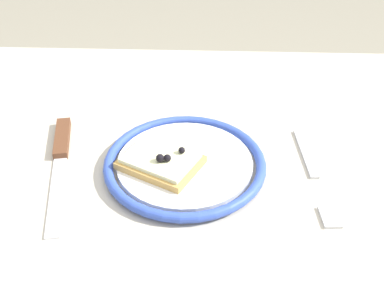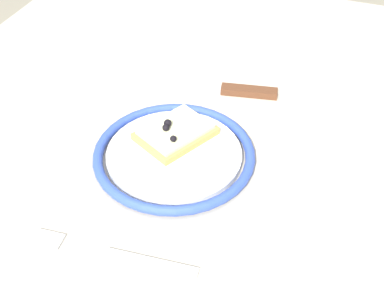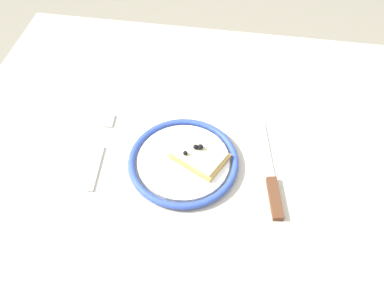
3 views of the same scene
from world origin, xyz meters
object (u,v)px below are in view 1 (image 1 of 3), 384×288
object	(u,v)px
plate	(185,164)
knife	(61,152)
dining_table	(156,235)
pizza_slice_near	(161,161)
fork	(314,175)

from	to	relation	value
plate	knife	distance (m)	0.18
dining_table	pizza_slice_near	xyz separation A→B (m)	(-0.01, -0.04, 0.10)
dining_table	fork	bearing A→B (deg)	-169.63
fork	knife	bearing A→B (deg)	-5.24
plate	fork	distance (m)	0.18
dining_table	pizza_slice_near	size ratio (longest dim) A/B	8.71
knife	fork	world-z (taller)	knife
plate	pizza_slice_near	size ratio (longest dim) A/B	1.78
pizza_slice_near	fork	size ratio (longest dim) A/B	0.62
pizza_slice_near	knife	world-z (taller)	pizza_slice_near
plate	fork	xyz separation A→B (m)	(-0.18, 0.01, -0.01)
knife	fork	distance (m)	0.36
dining_table	fork	xyz separation A→B (m)	(-0.22, -0.04, 0.08)
dining_table	fork	size ratio (longest dim) A/B	5.40
pizza_slice_near	knife	distance (m)	0.15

